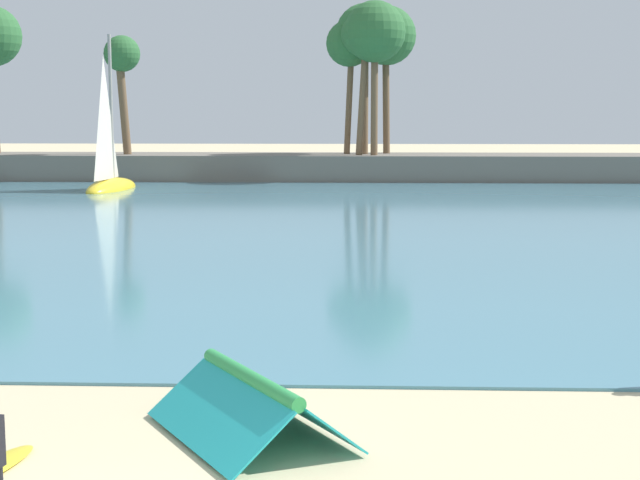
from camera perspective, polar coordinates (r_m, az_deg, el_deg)
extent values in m
cube|color=teal|center=(61.60, 0.14, 3.25)|extent=(220.00, 90.37, 0.06)
cube|color=slate|center=(66.71, 0.30, 4.34)|extent=(103.62, 6.00, 1.80)
cylinder|color=brown|center=(67.15, 2.66, 8.64)|extent=(0.55, 0.96, 8.27)
sphere|color=#2D6633|center=(67.35, 2.69, 12.15)|extent=(4.02, 4.02, 4.02)
cylinder|color=brown|center=(65.49, 2.54, 8.57)|extent=(0.91, 0.93, 8.06)
sphere|color=#2D6633|center=(65.67, 2.56, 12.08)|extent=(2.96, 2.96, 2.96)
cylinder|color=brown|center=(67.02, 1.74, 8.35)|extent=(0.73, 0.67, 7.58)
sphere|color=#2D6633|center=(67.17, 1.76, 11.57)|extent=(3.20, 3.20, 3.20)
cylinder|color=brown|center=(65.31, 3.24, 8.64)|extent=(0.50, 0.87, 8.21)
sphere|color=#2D6633|center=(65.51, 3.27, 12.23)|extent=(4.10, 4.10, 4.10)
cylinder|color=brown|center=(67.68, -11.57, 7.88)|extent=(0.94, 0.67, 6.85)
sphere|color=#2D6633|center=(67.79, -11.65, 10.76)|extent=(2.46, 2.46, 2.46)
cylinder|color=brown|center=(68.03, 3.94, 8.57)|extent=(0.61, 0.58, 8.15)
sphere|color=#2D6633|center=(68.22, 3.97, 11.99)|extent=(4.09, 4.09, 4.09)
cube|color=#1EADB2|center=(14.20, -6.18, -10.18)|extent=(2.50, 3.24, 0.79)
cube|color=#1EADB2|center=(14.65, -2.10, -9.57)|extent=(2.50, 3.24, 0.79)
cylinder|color=green|center=(14.28, -4.12, -8.16)|extent=(1.77, 2.71, 0.22)
cylinder|color=black|center=(11.61, -18.40, -11.21)|extent=(0.09, 0.09, 0.50)
ellipsoid|color=yellow|center=(59.50, -12.24, 2.95)|extent=(2.59, 6.98, 1.37)
cylinder|color=gray|center=(59.64, -12.27, 7.73)|extent=(0.21, 0.21, 8.55)
pyramid|color=silver|center=(58.54, -12.63, 7.09)|extent=(0.45, 3.08, 7.27)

